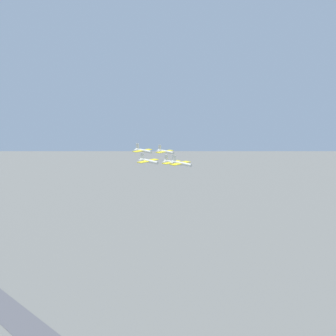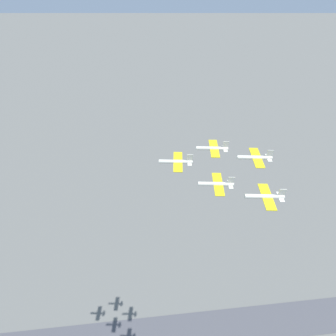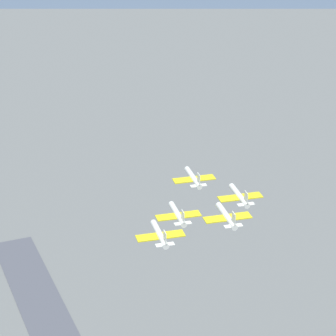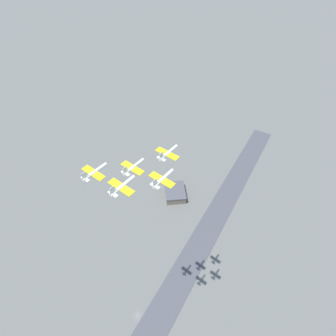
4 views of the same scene
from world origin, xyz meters
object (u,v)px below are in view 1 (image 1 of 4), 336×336
(jet_2, at_px, (148,161))
(jet_4, at_px, (143,151))
(jet_1, at_px, (172,162))
(jet_3, at_px, (165,151))
(jet_0, at_px, (181,163))

(jet_2, bearing_deg, jet_4, -120.47)
(jet_1, distance_m, jet_4, 14.42)
(jet_2, distance_m, jet_3, 23.89)
(jet_1, bearing_deg, jet_0, 59.53)
(jet_0, xyz_separation_m, jet_2, (13.31, -3.10, 0.18))
(jet_1, xyz_separation_m, jet_3, (3.76, -13.13, 2.42))
(jet_0, distance_m, jet_3, 27.32)
(jet_4, bearing_deg, jet_2, 59.53)
(jet_0, distance_m, jet_2, 13.66)
(jet_4, bearing_deg, jet_1, 120.47)
(jet_0, height_order, jet_4, jet_4)
(jet_3, bearing_deg, jet_2, 29.54)
(jet_1, relative_size, jet_4, 1.00)
(jet_0, relative_size, jet_4, 1.00)
(jet_1, height_order, jet_3, jet_3)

